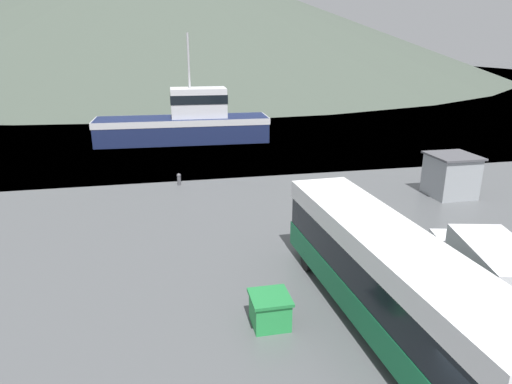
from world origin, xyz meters
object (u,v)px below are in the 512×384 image
dock_kiosk (451,175)px  small_boat (189,130)px  fishing_boat (186,122)px  tour_bus (387,276)px  delivery_van (487,270)px  storage_bin (270,310)px

dock_kiosk → small_boat: 28.79m
fishing_boat → small_boat: 4.83m
tour_bus → dock_kiosk: 16.18m
tour_bus → delivery_van: 4.53m
small_boat → tour_bus: bearing=136.6°
storage_bin → small_boat: storage_bin is taller
delivery_van → fishing_boat: (-9.02, 31.61, 0.60)m
fishing_boat → storage_bin: fishing_boat is taller
dock_kiosk → storage_bin: bearing=-142.1°
fishing_boat → storage_bin: size_ratio=12.01×
tour_bus → delivery_van: size_ratio=2.03×
dock_kiosk → tour_bus: bearing=-131.2°
storage_bin → dock_kiosk: (14.43, 11.25, 0.77)m
small_boat → dock_kiosk: bearing=161.1°
delivery_van → small_boat: bearing=116.9°
tour_bus → small_boat: (-4.11, 36.84, -1.57)m
fishing_boat → storage_bin: (0.81, -31.40, -1.35)m
storage_bin → delivery_van: bearing=-1.5°
delivery_van → storage_bin: (-8.21, 0.21, -0.75)m
delivery_van → dock_kiosk: dock_kiosk is taller
delivery_van → storage_bin: delivery_van is taller
delivery_van → fishing_boat: 32.88m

